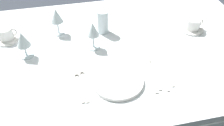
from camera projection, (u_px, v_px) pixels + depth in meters
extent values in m
cube|color=white|center=(104.00, 51.00, 1.40)|extent=(1.80, 1.10, 0.04)
cube|color=white|center=(90.00, 18.00, 1.88)|extent=(1.80, 0.01, 0.18)
cylinder|color=brown|center=(190.00, 41.00, 2.11)|extent=(0.07, 0.07, 0.70)
cylinder|color=white|center=(118.00, 81.00, 1.19)|extent=(0.24, 0.24, 0.02)
cube|color=beige|center=(85.00, 87.00, 1.17)|extent=(0.01, 0.19, 0.00)
cube|color=beige|center=(82.00, 71.00, 1.25)|extent=(0.02, 0.04, 0.00)
cube|color=beige|center=(80.00, 88.00, 1.16)|extent=(0.02, 0.18, 0.00)
cube|color=beige|center=(76.00, 74.00, 1.24)|extent=(0.02, 0.04, 0.00)
cube|color=beige|center=(150.00, 79.00, 1.21)|extent=(0.02, 0.19, 0.00)
cube|color=beige|center=(143.00, 64.00, 1.29)|extent=(0.02, 0.06, 0.00)
cube|color=beige|center=(154.00, 75.00, 1.23)|extent=(0.02, 0.20, 0.00)
ellipsoid|color=beige|center=(148.00, 61.00, 1.31)|extent=(0.03, 0.04, 0.01)
cube|color=beige|center=(161.00, 77.00, 1.22)|extent=(0.02, 0.19, 0.00)
ellipsoid|color=beige|center=(154.00, 62.00, 1.30)|extent=(0.03, 0.04, 0.01)
cube|color=beige|center=(166.00, 74.00, 1.23)|extent=(0.01, 0.17, 0.00)
ellipsoid|color=beige|center=(159.00, 61.00, 1.31)|extent=(0.03, 0.04, 0.01)
cylinder|color=white|center=(192.00, 29.00, 1.53)|extent=(0.14, 0.14, 0.01)
cylinder|color=white|center=(193.00, 24.00, 1.50)|extent=(0.08, 0.08, 0.06)
torus|color=white|center=(200.00, 23.00, 1.51)|extent=(0.04, 0.01, 0.04)
cylinder|color=white|center=(7.00, 39.00, 1.45)|extent=(0.14, 0.14, 0.01)
cylinder|color=white|center=(5.00, 34.00, 1.42)|extent=(0.08, 0.08, 0.07)
torus|color=white|center=(13.00, 32.00, 1.43)|extent=(0.05, 0.01, 0.05)
cylinder|color=silver|center=(27.00, 56.00, 1.34)|extent=(0.07, 0.07, 0.01)
cylinder|color=silver|center=(25.00, 50.00, 1.32)|extent=(0.01, 0.01, 0.06)
cone|color=silver|center=(22.00, 39.00, 1.27)|extent=(0.07, 0.07, 0.08)
cylinder|color=silver|center=(59.00, 33.00, 1.50)|extent=(0.06, 0.06, 0.01)
cylinder|color=silver|center=(58.00, 27.00, 1.47)|extent=(0.01, 0.01, 0.07)
cone|color=silver|center=(56.00, 16.00, 1.42)|extent=(0.07, 0.07, 0.08)
cylinder|color=silver|center=(94.00, 47.00, 1.40)|extent=(0.07, 0.07, 0.01)
cylinder|color=silver|center=(93.00, 41.00, 1.37)|extent=(0.01, 0.01, 0.07)
cone|color=silver|center=(93.00, 29.00, 1.32)|extent=(0.07, 0.07, 0.08)
cylinder|color=silver|center=(103.00, 22.00, 1.47)|extent=(0.07, 0.07, 0.14)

